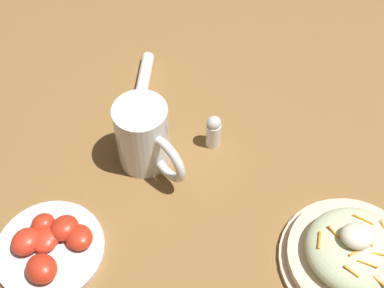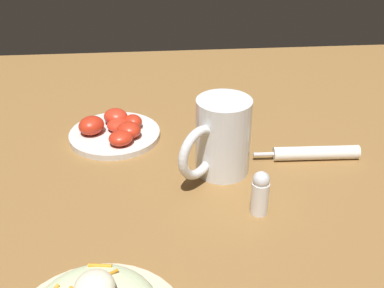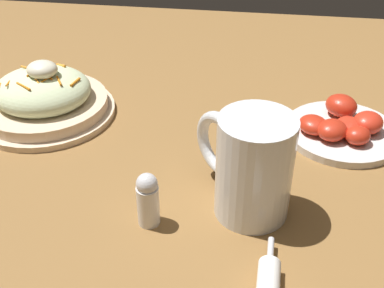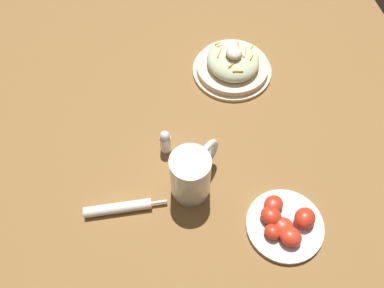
{
  "view_description": "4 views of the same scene",
  "coord_description": "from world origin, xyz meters",
  "px_view_note": "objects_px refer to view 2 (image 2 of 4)",
  "views": [
    {
      "loc": [
        -0.01,
        0.55,
        0.77
      ],
      "look_at": [
        0.02,
        0.03,
        0.08
      ],
      "focal_mm": 49.77,
      "sensor_mm": 36.0,
      "label": 1
    },
    {
      "loc": [
        -0.59,
        0.12,
        0.46
      ],
      "look_at": [
        0.06,
        0.06,
        0.08
      ],
      "focal_mm": 45.96,
      "sensor_mm": 36.0,
      "label": 2
    },
    {
      "loc": [
        0.1,
        -0.46,
        0.41
      ],
      "look_at": [
        0.03,
        0.04,
        0.07
      ],
      "focal_mm": 46.14,
      "sensor_mm": 36.0,
      "label": 3
    },
    {
      "loc": [
        0.52,
        -0.07,
        0.87
      ],
      "look_at": [
        0.03,
        0.03,
        0.07
      ],
      "focal_mm": 38.27,
      "sensor_mm": 36.0,
      "label": 4
    }
  ],
  "objects_px": {
    "beer_mug": "(221,141)",
    "tomato_plate": "(115,130)",
    "napkin_roll": "(315,153)",
    "salt_shaker": "(260,193)"
  },
  "relations": [
    {
      "from": "beer_mug",
      "to": "tomato_plate",
      "type": "distance_m",
      "value": 0.23
    },
    {
      "from": "napkin_roll",
      "to": "beer_mug",
      "type": "bearing_deg",
      "value": 98.13
    },
    {
      "from": "beer_mug",
      "to": "tomato_plate",
      "type": "xyz_separation_m",
      "value": [
        0.13,
        0.18,
        -0.04
      ]
    },
    {
      "from": "salt_shaker",
      "to": "napkin_roll",
      "type": "bearing_deg",
      "value": -42.46
    },
    {
      "from": "beer_mug",
      "to": "napkin_roll",
      "type": "xyz_separation_m",
      "value": [
        0.02,
        -0.17,
        -0.05
      ]
    },
    {
      "from": "tomato_plate",
      "to": "salt_shaker",
      "type": "relative_size",
      "value": 2.39
    },
    {
      "from": "tomato_plate",
      "to": "salt_shaker",
      "type": "bearing_deg",
      "value": -137.81
    },
    {
      "from": "beer_mug",
      "to": "napkin_roll",
      "type": "height_order",
      "value": "beer_mug"
    },
    {
      "from": "napkin_roll",
      "to": "tomato_plate",
      "type": "xyz_separation_m",
      "value": [
        0.11,
        0.35,
        0.0
      ]
    },
    {
      "from": "beer_mug",
      "to": "napkin_roll",
      "type": "distance_m",
      "value": 0.18
    }
  ]
}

